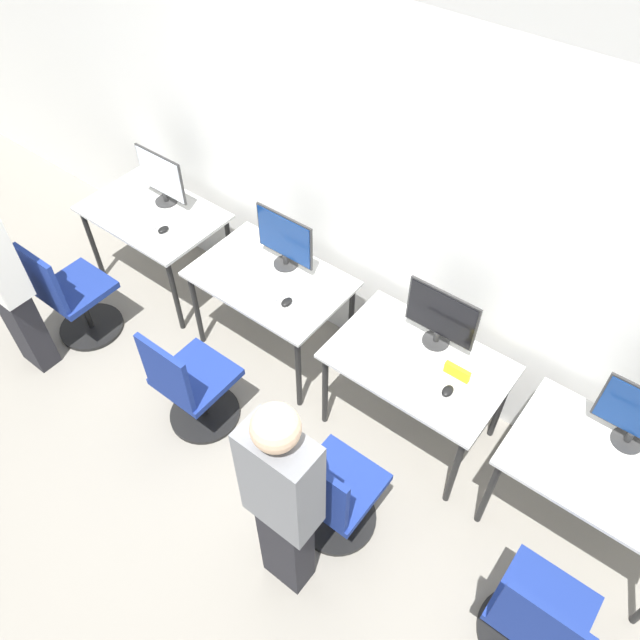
{
  "coord_description": "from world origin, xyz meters",
  "views": [
    {
      "loc": [
        1.53,
        -1.84,
        3.63
      ],
      "look_at": [
        0.0,
        0.14,
        0.87
      ],
      "focal_mm": 35.0,
      "sensor_mm": 36.0,
      "label": 1
    }
  ],
  "objects_px": {
    "monitor_right": "(441,317)",
    "mouse_far_left": "(163,229)",
    "keyboard_left": "(255,289)",
    "monitor_left": "(285,240)",
    "office_chair_far_right": "(534,621)",
    "keyboard_far_left": "(143,216)",
    "office_chair_right": "(332,496)",
    "mouse_right": "(448,391)",
    "person_right": "(283,500)",
    "office_chair_left": "(192,388)",
    "mouse_left": "(287,302)",
    "keyboard_right": "(408,373)",
    "keyboard_far_right": "(603,488)",
    "monitor_far_left": "(161,177)",
    "office_chair_far_left": "(73,299)",
    "person_far_left": "(1,278)"
  },
  "relations": [
    {
      "from": "keyboard_far_left",
      "to": "keyboard_left",
      "type": "bearing_deg",
      "value": -3.0
    },
    {
      "from": "person_right",
      "to": "keyboard_right",
      "type": "bearing_deg",
      "value": 89.2
    },
    {
      "from": "monitor_right",
      "to": "mouse_far_left",
      "type": "bearing_deg",
      "value": -171.85
    },
    {
      "from": "mouse_right",
      "to": "office_chair_far_right",
      "type": "distance_m",
      "value": 1.23
    },
    {
      "from": "person_right",
      "to": "office_chair_left",
      "type": "bearing_deg",
      "value": 160.14
    },
    {
      "from": "person_right",
      "to": "keyboard_far_right",
      "type": "bearing_deg",
      "value": 42.69
    },
    {
      "from": "mouse_far_left",
      "to": "monitor_left",
      "type": "xyz_separation_m",
      "value": [
        0.93,
        0.27,
        0.2
      ]
    },
    {
      "from": "monitor_right",
      "to": "mouse_right",
      "type": "height_order",
      "value": "monitor_right"
    },
    {
      "from": "office_chair_far_left",
      "to": "monitor_left",
      "type": "bearing_deg",
      "value": 37.53
    },
    {
      "from": "mouse_left",
      "to": "mouse_right",
      "type": "relative_size",
      "value": 1.0
    },
    {
      "from": "mouse_far_left",
      "to": "monitor_right",
      "type": "distance_m",
      "value": 2.13
    },
    {
      "from": "keyboard_far_left",
      "to": "mouse_far_left",
      "type": "height_order",
      "value": "mouse_far_left"
    },
    {
      "from": "office_chair_right",
      "to": "keyboard_far_right",
      "type": "bearing_deg",
      "value": 32.17
    },
    {
      "from": "office_chair_left",
      "to": "keyboard_far_right",
      "type": "height_order",
      "value": "office_chair_left"
    },
    {
      "from": "mouse_left",
      "to": "keyboard_right",
      "type": "distance_m",
      "value": 0.93
    },
    {
      "from": "mouse_far_left",
      "to": "monitor_right",
      "type": "relative_size",
      "value": 0.2
    },
    {
      "from": "monitor_right",
      "to": "monitor_left",
      "type": "bearing_deg",
      "value": -178.62
    },
    {
      "from": "keyboard_right",
      "to": "keyboard_far_right",
      "type": "xyz_separation_m",
      "value": [
        1.17,
        -0.02,
        0.0
      ]
    },
    {
      "from": "keyboard_left",
      "to": "person_right",
      "type": "distance_m",
      "value": 1.59
    },
    {
      "from": "person_far_left",
      "to": "monitor_right",
      "type": "distance_m",
      "value": 2.81
    },
    {
      "from": "monitor_left",
      "to": "mouse_right",
      "type": "distance_m",
      "value": 1.46
    },
    {
      "from": "person_far_left",
      "to": "person_right",
      "type": "bearing_deg",
      "value": -1.85
    },
    {
      "from": "person_far_left",
      "to": "mouse_left",
      "type": "xyz_separation_m",
      "value": [
        1.54,
        1.04,
        -0.1
      ]
    },
    {
      "from": "office_chair_far_left",
      "to": "office_chair_far_right",
      "type": "xyz_separation_m",
      "value": [
        3.61,
        -0.0,
        0.0
      ]
    },
    {
      "from": "mouse_far_left",
      "to": "person_right",
      "type": "distance_m",
      "value": 2.37
    },
    {
      "from": "office_chair_right",
      "to": "keyboard_far_left",
      "type": "bearing_deg",
      "value": 161.65
    },
    {
      "from": "office_chair_right",
      "to": "office_chair_far_right",
      "type": "height_order",
      "value": "same"
    },
    {
      "from": "monitor_left",
      "to": "office_chair_far_right",
      "type": "xyz_separation_m",
      "value": [
        2.37,
        -0.96,
        -0.57
      ]
    },
    {
      "from": "keyboard_far_right",
      "to": "keyboard_far_left",
      "type": "bearing_deg",
      "value": 179.13
    },
    {
      "from": "monitor_left",
      "to": "monitor_right",
      "type": "height_order",
      "value": "same"
    },
    {
      "from": "monitor_far_left",
      "to": "keyboard_left",
      "type": "height_order",
      "value": "monitor_far_left"
    },
    {
      "from": "keyboard_far_left",
      "to": "office_chair_right",
      "type": "relative_size",
      "value": 0.41
    },
    {
      "from": "office_chair_far_right",
      "to": "keyboard_far_right",
      "type": "bearing_deg",
      "value": 92.15
    },
    {
      "from": "office_chair_far_right",
      "to": "monitor_right",
      "type": "bearing_deg",
      "value": 140.51
    },
    {
      "from": "office_chair_left",
      "to": "keyboard_far_right",
      "type": "relative_size",
      "value": 2.46
    },
    {
      "from": "office_chair_far_left",
      "to": "person_right",
      "type": "bearing_deg",
      "value": -10.52
    },
    {
      "from": "keyboard_left",
      "to": "monitor_right",
      "type": "height_order",
      "value": "monitor_right"
    },
    {
      "from": "mouse_far_left",
      "to": "office_chair_left",
      "type": "bearing_deg",
      "value": -37.2
    },
    {
      "from": "keyboard_far_left",
      "to": "keyboard_right",
      "type": "relative_size",
      "value": 1.0
    },
    {
      "from": "keyboard_right",
      "to": "keyboard_far_right",
      "type": "distance_m",
      "value": 1.17
    },
    {
      "from": "mouse_left",
      "to": "person_right",
      "type": "distance_m",
      "value": 1.45
    },
    {
      "from": "mouse_left",
      "to": "monitor_left",
      "type": "bearing_deg",
      "value": 130.57
    },
    {
      "from": "keyboard_right",
      "to": "mouse_right",
      "type": "relative_size",
      "value": 4.07
    },
    {
      "from": "office_chair_far_right",
      "to": "keyboard_left",
      "type": "bearing_deg",
      "value": 164.84
    },
    {
      "from": "keyboard_left",
      "to": "keyboard_far_right",
      "type": "distance_m",
      "value": 2.34
    },
    {
      "from": "mouse_far_left",
      "to": "person_far_left",
      "type": "height_order",
      "value": "person_far_left"
    },
    {
      "from": "mouse_left",
      "to": "keyboard_far_right",
      "type": "bearing_deg",
      "value": -0.59
    },
    {
      "from": "office_chair_far_left",
      "to": "keyboard_far_right",
      "type": "relative_size",
      "value": 2.46
    },
    {
      "from": "office_chair_left",
      "to": "keyboard_far_right",
      "type": "xyz_separation_m",
      "value": [
        2.32,
        0.68,
        0.36
      ]
    },
    {
      "from": "keyboard_far_left",
      "to": "office_chair_far_right",
      "type": "bearing_deg",
      "value": -11.23
    }
  ]
}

